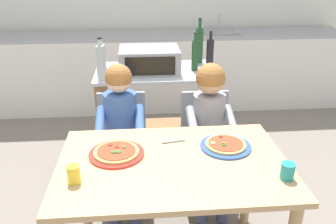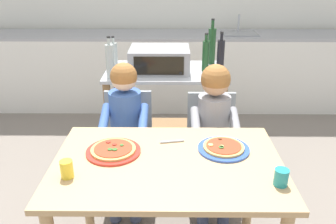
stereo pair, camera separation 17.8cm
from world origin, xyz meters
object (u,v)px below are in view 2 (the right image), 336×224
object	(u,v)px
pizza_plate_red_rimmed	(113,150)
dining_chair_right	(211,141)
bottle_slim_sauce	(212,45)
dining_table	(167,179)
pizza_plate_blue_rimmed	(224,148)
bottle_brown_beer	(206,55)
bottle_squat_spirits	(114,54)
serving_spoon	(172,141)
toaster_oven	(160,59)
drinking_cup_yellow	(67,169)
drinking_cup_teal	(281,177)
child_in_blue_striped_shirt	(125,123)
kitchen_island_cart	(166,103)
bottle_tall_green_wine	(110,61)
dining_chair_left	(128,139)
child_in_grey_shirt	(214,123)
bottle_clear_vinegar	(221,56)

from	to	relation	value
pizza_plate_red_rimmed	dining_chair_right	bearing A→B (deg)	44.09
bottle_slim_sauce	dining_table	bearing A→B (deg)	-104.57
pizza_plate_blue_rimmed	bottle_brown_beer	bearing A→B (deg)	90.99
bottle_squat_spirits	serving_spoon	bearing A→B (deg)	-65.85
toaster_oven	bottle_slim_sauce	world-z (taller)	bottle_slim_sauce
bottle_squat_spirits	drinking_cup_yellow	distance (m)	1.44
drinking_cup_teal	serving_spoon	distance (m)	0.65
child_in_blue_striped_shirt	serving_spoon	distance (m)	0.50
kitchen_island_cart	bottle_slim_sauce	world-z (taller)	bottle_slim_sauce
kitchen_island_cart	pizza_plate_blue_rimmed	size ratio (longest dim) A/B	3.41
bottle_tall_green_wine	bottle_squat_spirits	size ratio (longest dim) A/B	1.24
dining_chair_left	kitchen_island_cart	bearing A→B (deg)	60.71
child_in_blue_striped_shirt	child_in_grey_shirt	world-z (taller)	child_in_blue_striped_shirt
kitchen_island_cart	dining_chair_right	size ratio (longest dim) A/B	1.20
bottle_clear_vinegar	drinking_cup_yellow	bearing A→B (deg)	-124.59
bottle_squat_spirits	bottle_clear_vinegar	xyz separation A→B (m)	(0.86, -0.14, 0.03)
kitchen_island_cart	bottle_tall_green_wine	xyz separation A→B (m)	(-0.41, -0.21, 0.42)
dining_table	pizza_plate_red_rimmed	bearing A→B (deg)	163.05
bottle_clear_vinegar	pizza_plate_blue_rimmed	distance (m)	1.05
pizza_plate_red_rimmed	bottle_brown_beer	bearing A→B (deg)	61.37
child_in_blue_striped_shirt	bottle_tall_green_wine	bearing A→B (deg)	110.11
kitchen_island_cart	child_in_grey_shirt	xyz separation A→B (m)	(0.34, -0.63, 0.11)
kitchen_island_cart	drinking_cup_teal	size ratio (longest dim) A/B	11.75
bottle_tall_green_wine	pizza_plate_red_rimmed	bearing A→B (deg)	-80.84
bottle_clear_vinegar	child_in_grey_shirt	world-z (taller)	bottle_clear_vinegar
drinking_cup_teal	pizza_plate_blue_rimmed	bearing A→B (deg)	124.20
bottle_squat_spirits	pizza_plate_red_rimmed	distance (m)	1.22
dining_chair_right	bottle_clear_vinegar	bearing A→B (deg)	78.16
bottle_tall_green_wine	serving_spoon	world-z (taller)	bottle_tall_green_wine
kitchen_island_cart	toaster_oven	size ratio (longest dim) A/B	2.06
toaster_oven	pizza_plate_blue_rimmed	size ratio (longest dim) A/B	1.65
bottle_clear_vinegar	drinking_cup_yellow	distance (m)	1.58
child_in_grey_shirt	pizza_plate_red_rimmed	size ratio (longest dim) A/B	3.53
dining_chair_left	pizza_plate_red_rimmed	world-z (taller)	dining_chair_left
bottle_slim_sauce	pizza_plate_red_rimmed	xyz separation A→B (m)	(-0.66, -1.30, -0.28)
bottle_clear_vinegar	child_in_blue_striped_shirt	world-z (taller)	bottle_clear_vinegar
toaster_oven	drinking_cup_teal	world-z (taller)	toaster_oven
child_in_grey_shirt	toaster_oven	bearing A→B (deg)	122.08
drinking_cup_yellow	kitchen_island_cart	bearing A→B (deg)	71.13
kitchen_island_cart	bottle_clear_vinegar	xyz separation A→B (m)	(0.43, -0.04, 0.42)
bottle_tall_green_wine	serving_spoon	xyz separation A→B (m)	(0.46, -0.77, -0.26)
pizza_plate_red_rimmed	serving_spoon	distance (m)	0.34
bottle_brown_beer	bottle_slim_sauce	xyz separation A→B (m)	(0.07, 0.23, 0.03)
drinking_cup_teal	bottle_slim_sauce	bearing A→B (deg)	96.03
bottle_squat_spirits	serving_spoon	size ratio (longest dim) A/B	1.83
kitchen_island_cart	bottle_slim_sauce	distance (m)	0.63
kitchen_island_cart	bottle_brown_beer	bearing A→B (deg)	-3.55
kitchen_island_cart	bottle_brown_beer	world-z (taller)	bottle_brown_beer
child_in_blue_striped_shirt	drinking_cup_teal	size ratio (longest dim) A/B	12.75
bottle_brown_beer	dining_chair_left	bearing A→B (deg)	-141.88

